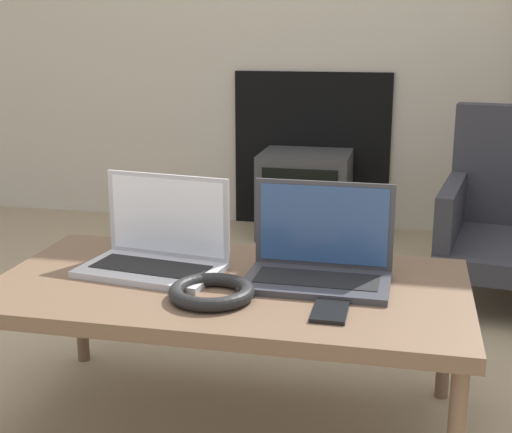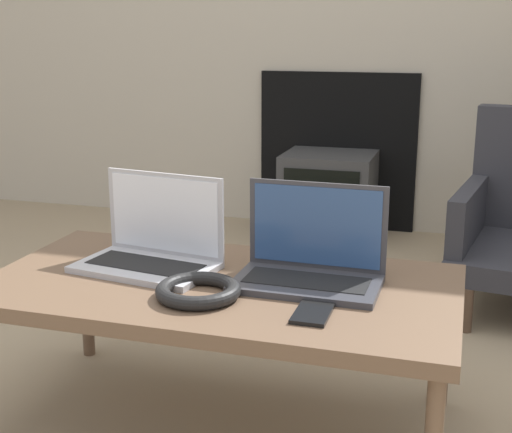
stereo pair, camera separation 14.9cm
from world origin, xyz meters
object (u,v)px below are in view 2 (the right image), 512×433
object	(u,v)px
headphones	(198,290)
phone	(313,313)
laptop_right	(311,260)
laptop_left	(153,246)
tv	(329,195)

from	to	relation	value
headphones	phone	world-z (taller)	headphones
laptop_right	headphones	size ratio (longest dim) A/B	1.78
laptop_left	phone	bearing A→B (deg)	-15.47
laptop_left	headphones	distance (m)	0.26
headphones	phone	size ratio (longest dim) A/B	1.58
phone	tv	bearing A→B (deg)	99.99
headphones	tv	bearing A→B (deg)	91.93
laptop_left	laptop_right	bearing A→B (deg)	8.43
laptop_right	phone	world-z (taller)	laptop_right
laptop_left	tv	bearing A→B (deg)	94.08
laptop_right	phone	bearing A→B (deg)	-75.40
tv	headphones	bearing A→B (deg)	-88.07
headphones	tv	distance (m)	1.88
headphones	tv	xyz separation A→B (m)	(-0.06, 1.87, -0.20)
phone	tv	world-z (taller)	tv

